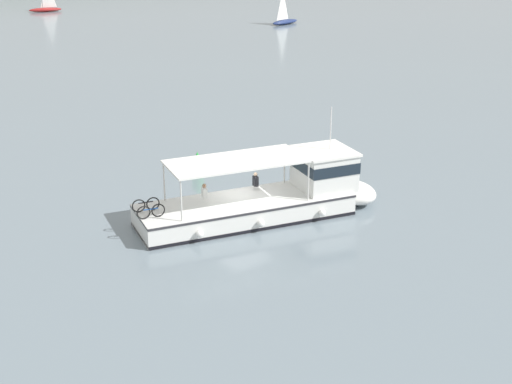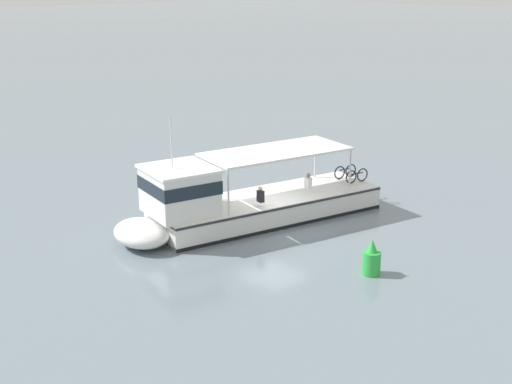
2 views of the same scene
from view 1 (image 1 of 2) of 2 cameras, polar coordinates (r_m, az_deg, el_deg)
The scene contains 5 objects.
ground_plane at distance 37.60m, azimuth -1.14°, elevation -1.63°, with size 400.00×400.00×0.00m, color slate.
ferry_main at distance 36.99m, azimuth 1.45°, elevation -0.33°, with size 13.07×5.76×5.32m.
sailboat_off_stern at distance 118.43m, azimuth -16.02°, elevation 13.56°, with size 5.00×2.54×5.40m.
sailboat_outer_anchorage at distance 101.43m, azimuth 2.25°, elevation 13.18°, with size 4.99×2.38×5.40m.
channel_buoy at distance 42.96m, azimuth -4.55°, elevation 2.08°, with size 0.70×0.70×1.40m.
Camera 1 is at (-19.59, -28.60, 14.55)m, focal length 51.55 mm.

